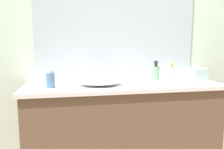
{
  "coord_description": "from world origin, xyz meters",
  "views": [
    {
      "loc": [
        -0.49,
        -1.31,
        1.21
      ],
      "look_at": [
        -0.17,
        0.41,
        0.96
      ],
      "focal_mm": 35.65,
      "sensor_mm": 36.0,
      "label": 1
    }
  ],
  "objects_px": {
    "sink_basin": "(100,80)",
    "soap_dispenser": "(156,72)",
    "lotion_bottle": "(50,79)",
    "candle_jar": "(150,81)",
    "perfume_bottle": "(171,73)",
    "tissue_box": "(196,74)"
  },
  "relations": [
    {
      "from": "sink_basin",
      "to": "soap_dispenser",
      "type": "xyz_separation_m",
      "value": [
        0.52,
        0.14,
        0.03
      ]
    },
    {
      "from": "lotion_bottle",
      "to": "candle_jar",
      "type": "distance_m",
      "value": 0.79
    },
    {
      "from": "perfume_bottle",
      "to": "tissue_box",
      "type": "xyz_separation_m",
      "value": [
        0.19,
        -0.08,
        -0.0
      ]
    },
    {
      "from": "soap_dispenser",
      "to": "tissue_box",
      "type": "xyz_separation_m",
      "value": [
        0.31,
        -0.14,
        -0.01
      ]
    },
    {
      "from": "sink_basin",
      "to": "candle_jar",
      "type": "bearing_deg",
      "value": 0.63
    },
    {
      "from": "sink_basin",
      "to": "tissue_box",
      "type": "relative_size",
      "value": 2.28
    },
    {
      "from": "sink_basin",
      "to": "lotion_bottle",
      "type": "relative_size",
      "value": 2.59
    },
    {
      "from": "lotion_bottle",
      "to": "tissue_box",
      "type": "bearing_deg",
      "value": 1.58
    },
    {
      "from": "perfume_bottle",
      "to": "candle_jar",
      "type": "xyz_separation_m",
      "value": [
        -0.23,
        -0.09,
        -0.05
      ]
    },
    {
      "from": "sink_basin",
      "to": "tissue_box",
      "type": "xyz_separation_m",
      "value": [
        0.83,
        0.01,
        0.02
      ]
    },
    {
      "from": "perfume_bottle",
      "to": "soap_dispenser",
      "type": "bearing_deg",
      "value": 157.09
    },
    {
      "from": "tissue_box",
      "to": "candle_jar",
      "type": "xyz_separation_m",
      "value": [
        -0.42,
        -0.0,
        -0.05
      ]
    },
    {
      "from": "lotion_bottle",
      "to": "tissue_box",
      "type": "height_order",
      "value": "tissue_box"
    },
    {
      "from": "candle_jar",
      "to": "tissue_box",
      "type": "bearing_deg",
      "value": 0.25
    },
    {
      "from": "soap_dispenser",
      "to": "tissue_box",
      "type": "distance_m",
      "value": 0.34
    },
    {
      "from": "sink_basin",
      "to": "soap_dispenser",
      "type": "height_order",
      "value": "soap_dispenser"
    },
    {
      "from": "lotion_bottle",
      "to": "soap_dispenser",
      "type": "bearing_deg",
      "value": 10.81
    },
    {
      "from": "lotion_bottle",
      "to": "candle_jar",
      "type": "height_order",
      "value": "lotion_bottle"
    },
    {
      "from": "lotion_bottle",
      "to": "candle_jar",
      "type": "relative_size",
      "value": 2.36
    },
    {
      "from": "lotion_bottle",
      "to": "candle_jar",
      "type": "bearing_deg",
      "value": 2.29
    },
    {
      "from": "sink_basin",
      "to": "candle_jar",
      "type": "height_order",
      "value": "sink_basin"
    },
    {
      "from": "soap_dispenser",
      "to": "perfume_bottle",
      "type": "height_order",
      "value": "soap_dispenser"
    }
  ]
}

